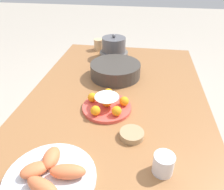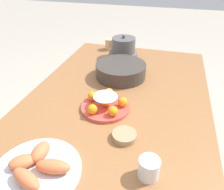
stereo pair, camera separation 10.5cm
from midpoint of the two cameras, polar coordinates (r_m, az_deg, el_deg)
ground_plane at (r=1.62m, az=3.18°, el=-21.61°), size 12.00×12.00×0.00m
dining_table at (r=1.17m, az=4.09°, el=-3.81°), size 1.40×0.91×0.70m
cake_plate at (r=1.02m, az=1.27°, el=-2.46°), size 0.23×0.23×0.08m
serving_bowl at (r=1.28m, az=4.67°, el=6.50°), size 0.29×0.29×0.08m
sauce_bowl at (r=0.88m, az=6.77°, el=-10.60°), size 0.10×0.10×0.03m
seafood_platter at (r=0.78m, az=-15.32°, el=-18.27°), size 0.30×0.30×0.06m
cup_near at (r=0.75m, az=13.80°, el=-18.27°), size 0.07×0.07×0.07m
cup_far at (r=1.69m, az=1.27°, el=13.11°), size 0.07×0.07×0.08m
warming_pot at (r=1.55m, az=5.00°, el=11.95°), size 0.20×0.20×0.16m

